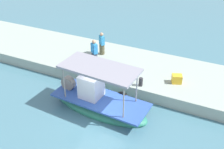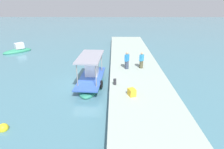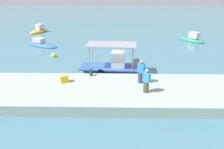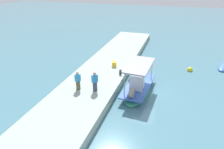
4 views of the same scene
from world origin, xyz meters
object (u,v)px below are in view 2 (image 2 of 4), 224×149
mooring_bollard (115,82)px  moored_boat_mid (18,50)px  fisherman_near_bollard (127,61)px  marker_buoy (3,128)px  fisherman_by_crate (141,61)px  main_fishing_boat (91,79)px  cargo_crate (132,92)px

mooring_bollard → moored_boat_mid: 18.25m
fisherman_near_bollard → mooring_bollard: 3.87m
mooring_bollard → marker_buoy: 8.14m
fisherman_by_crate → main_fishing_boat: bearing=115.3°
fisherman_by_crate → moored_boat_mid: 18.27m
marker_buoy → fisherman_by_crate: bearing=-47.0°
fisherman_by_crate → mooring_bollard: bearing=145.8°
main_fishing_boat → marker_buoy: bearing=144.7°
mooring_bollard → cargo_crate: size_ratio=0.88×
marker_buoy → fisherman_near_bollard: bearing=-42.8°
fisherman_near_bollard → fisherman_by_crate: 1.46m
fisherman_by_crate → mooring_bollard: (-3.85, 2.62, -0.48)m
fisherman_near_bollard → moored_boat_mid: bearing=60.3°
main_fishing_boat → fisherman_by_crate: 5.28m
fisherman_by_crate → moored_boat_mid: (8.24, 16.26, -1.22)m
fisherman_near_bollard → cargo_crate: (-5.44, -0.02, -0.51)m
fisherman_by_crate → cargo_crate: size_ratio=2.85×
fisherman_by_crate → moored_boat_mid: size_ratio=0.42×
marker_buoy → moored_boat_mid: moored_boat_mid is taller
fisherman_by_crate → marker_buoy: fisherman_by_crate is taller
fisherman_near_bollard → marker_buoy: bearing=137.2°
mooring_bollard → marker_buoy: size_ratio=0.86×
marker_buoy → moored_boat_mid: (16.81, 7.07, 0.11)m
fisherman_near_bollard → moored_boat_mid: size_ratio=0.44×
cargo_crate → moored_boat_mid: 20.34m
main_fishing_boat → fisherman_by_crate: main_fishing_boat is taller
fisherman_near_bollard → mooring_bollard: (-3.65, 1.17, -0.52)m
mooring_bollard → main_fishing_boat: bearing=52.0°
main_fishing_boat → fisherman_by_crate: bearing=-64.7°
fisherman_by_crate → marker_buoy: 12.63m
cargo_crate → moored_boat_mid: (13.88, 14.84, -0.75)m
moored_boat_mid → mooring_bollard: bearing=-131.5°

